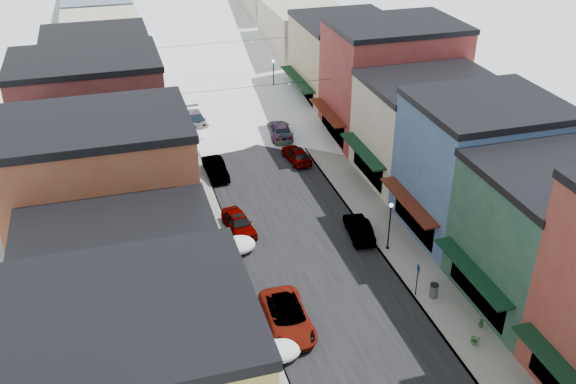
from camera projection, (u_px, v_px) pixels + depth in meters
road at (213, 81)px, 79.59m from camera, size 10.00×160.00×0.01m
sidewalk_left at (159, 86)px, 77.94m from camera, size 3.20×160.00×0.15m
sidewalk_right at (264, 76)px, 81.18m from camera, size 3.20×160.00×0.15m
curb_left at (172, 84)px, 78.32m from camera, size 0.10×160.00×0.15m
curb_right at (252, 77)px, 80.80m from camera, size 0.10×160.00×0.15m
bldg_l_cream at (126, 308)px, 34.29m from camera, size 11.30×8.20×9.50m
bldg_l_brick_near at (106, 211)px, 40.13m from camera, size 12.30×8.20×12.50m
bldg_l_grayblue at (111, 174)px, 48.22m from camera, size 11.30×9.20×9.00m
bldg_l_brick_far at (92, 119)px, 55.01m from camera, size 13.30×9.20×11.00m
bldg_l_tan at (101, 85)px, 63.87m from camera, size 11.30×11.20×10.00m
bldg_r_green at (554, 236)px, 40.34m from camera, size 11.30×9.20×9.50m
bldg_r_blue at (480, 167)px, 47.63m from camera, size 11.30×9.20×10.50m
bldg_r_cream at (428, 129)px, 55.65m from camera, size 12.30×9.20×9.00m
bldg_r_brick_far at (392, 81)px, 62.69m from camera, size 13.30×9.20×11.50m
bldg_r_tan at (345, 61)px, 71.30m from camera, size 11.30×11.20×9.50m
distant_blocks at (183, 6)px, 96.88m from camera, size 34.00×55.00×8.00m
overhead_cables at (231, 63)px, 66.10m from camera, size 16.40×15.04×0.04m
car_white_suv at (287, 317)px, 39.62m from camera, size 2.72×5.73×1.58m
car_silver_sedan at (239, 223)px, 49.27m from camera, size 2.33×4.58×1.49m
car_dark_hatch at (216, 169)px, 57.26m from camera, size 1.82×4.56×1.47m
car_silver_wagon at (195, 120)px, 66.86m from camera, size 2.48×5.43×1.54m
car_green_sedan at (359, 228)px, 48.66m from camera, size 2.01×4.47×1.42m
car_gray_suv at (296, 154)px, 59.84m from camera, size 2.14×4.43×1.46m
car_black_sedan at (280, 130)px, 64.62m from camera, size 2.68×5.43×1.52m
car_lane_silver at (201, 78)px, 78.16m from camera, size 1.88×4.55×1.54m
car_lane_white at (218, 61)px, 83.85m from camera, size 3.46×6.18×1.63m
parking_sign at (417, 277)px, 41.87m from camera, size 0.07×0.34×2.46m
trash_can at (434, 291)px, 42.15m from camera, size 0.59×0.59×1.00m
streetlamp_near at (390, 220)px, 46.17m from camera, size 0.32×0.32×3.83m
streetlamp_far at (274, 74)px, 72.86m from camera, size 0.38×0.38×4.52m
planter_near at (475, 340)px, 38.31m from camera, size 0.69×0.63×0.67m
planter_far at (481, 323)px, 39.68m from camera, size 0.42×0.42×0.56m
snow_pile_near at (281, 349)px, 37.64m from camera, size 2.44×2.70×1.03m
snow_pile_mid at (239, 244)px, 47.14m from camera, size 2.48×2.73×1.05m
snow_pile_far at (195, 136)px, 63.93m from camera, size 2.41×2.68×1.02m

